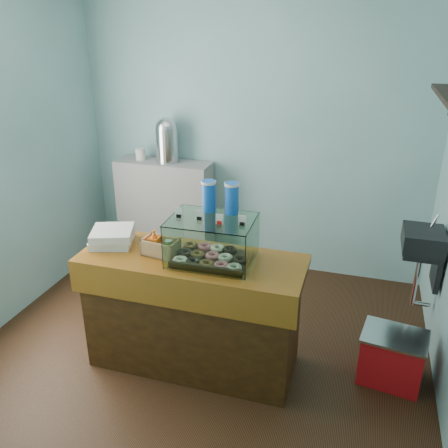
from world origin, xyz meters
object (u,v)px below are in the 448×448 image
(counter, at_px, (193,311))
(red_cooler, at_px, (392,357))
(coffee_urn, at_px, (167,139))
(display_case, at_px, (213,237))

(counter, relative_size, red_cooler, 3.27)
(coffee_urn, bearing_deg, red_cooler, -30.45)
(coffee_urn, bearing_deg, display_case, -57.10)
(counter, bearing_deg, coffee_urn, 118.19)
(display_case, height_order, red_cooler, display_case)
(counter, bearing_deg, red_cooler, 9.32)
(display_case, relative_size, coffee_urn, 1.28)
(counter, height_order, red_cooler, counter)
(display_case, distance_m, red_cooler, 1.56)
(counter, height_order, display_case, display_case)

